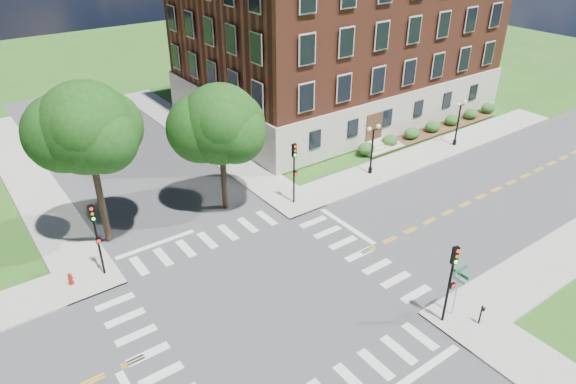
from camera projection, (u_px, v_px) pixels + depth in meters
ground at (267, 298)px, 29.45m from camera, size 160.00×160.00×0.00m
road_ew at (267, 298)px, 29.45m from camera, size 90.00×12.00×0.01m
road_ns at (267, 298)px, 29.45m from camera, size 12.00×90.00×0.01m
sidewalk_ne at (311, 145)px, 48.17m from camera, size 34.00×34.00×0.12m
crosswalk_east at (359, 254)px, 33.14m from camera, size 2.20×10.20×0.02m
stop_bar_east at (347, 226)px, 36.08m from camera, size 0.40×5.50×0.00m
main_building at (339, 31)px, 53.24m from camera, size 30.60×22.40×16.50m
shrub_row at (432, 133)px, 50.93m from camera, size 18.00×2.00×1.30m
tree_c at (86, 128)px, 30.55m from camera, size 5.71×5.71×10.89m
tree_d at (220, 124)px, 35.03m from camera, size 5.63×5.63×9.36m
traffic_signal_se at (451, 275)px, 26.22m from camera, size 0.36×0.41×4.80m
traffic_signal_ne at (294, 166)px, 37.25m from camera, size 0.34×0.38×4.80m
traffic_signal_nw at (96, 231)px, 29.76m from camera, size 0.35×0.40×4.80m
twin_lamp_west at (372, 147)px, 41.87m from camera, size 1.36×0.36×4.23m
twin_lamp_east at (458, 121)px, 46.94m from camera, size 1.36×0.36×4.23m
street_sign_pole at (458, 282)px, 27.09m from camera, size 1.10×1.10×3.10m
push_button_post at (481, 314)px, 27.18m from camera, size 0.14×0.21×1.20m
fire_hydrant at (71, 279)px, 30.23m from camera, size 0.35×0.35×0.75m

